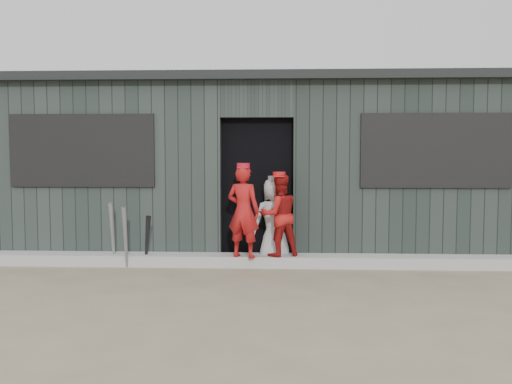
{
  "coord_description": "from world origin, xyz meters",
  "views": [
    {
      "loc": [
        0.35,
        -5.74,
        1.55
      ],
      "look_at": [
        0.0,
        1.8,
        1.0
      ],
      "focal_mm": 40.0,
      "sensor_mm": 36.0,
      "label": 1
    }
  ],
  "objects_px": {
    "bat_right": "(147,241)",
    "bat_left": "(125,237)",
    "bat_mid": "(113,234)",
    "player_grey_back": "(274,221)",
    "player_red_left": "(243,211)",
    "dugout": "(261,167)",
    "player_red_right": "(279,215)"
  },
  "relations": [
    {
      "from": "bat_mid",
      "to": "dugout",
      "type": "bearing_deg",
      "value": 42.56
    },
    {
      "from": "bat_right",
      "to": "dugout",
      "type": "relative_size",
      "value": 0.09
    },
    {
      "from": "bat_right",
      "to": "bat_left",
      "type": "bearing_deg",
      "value": -149.17
    },
    {
      "from": "player_red_right",
      "to": "dugout",
      "type": "distance_m",
      "value": 1.86
    },
    {
      "from": "player_red_left",
      "to": "dugout",
      "type": "relative_size",
      "value": 0.15
    },
    {
      "from": "bat_right",
      "to": "player_grey_back",
      "type": "bearing_deg",
      "value": 9.43
    },
    {
      "from": "player_red_right",
      "to": "dugout",
      "type": "bearing_deg",
      "value": -100.76
    },
    {
      "from": "bat_left",
      "to": "player_red_left",
      "type": "distance_m",
      "value": 1.59
    },
    {
      "from": "player_grey_back",
      "to": "player_red_left",
      "type": "bearing_deg",
      "value": 22.35
    },
    {
      "from": "player_grey_back",
      "to": "dugout",
      "type": "bearing_deg",
      "value": -100.45
    },
    {
      "from": "bat_right",
      "to": "player_grey_back",
      "type": "height_order",
      "value": "player_grey_back"
    },
    {
      "from": "bat_left",
      "to": "player_grey_back",
      "type": "xyz_separation_m",
      "value": [
        1.94,
        0.43,
        0.18
      ]
    },
    {
      "from": "player_red_left",
      "to": "bat_left",
      "type": "bearing_deg",
      "value": 22.81
    },
    {
      "from": "bat_mid",
      "to": "player_red_left",
      "type": "bearing_deg",
      "value": -2.77
    },
    {
      "from": "player_red_left",
      "to": "player_red_right",
      "type": "relative_size",
      "value": 1.11
    },
    {
      "from": "bat_mid",
      "to": "player_red_right",
      "type": "bearing_deg",
      "value": 0.8
    },
    {
      "from": "bat_right",
      "to": "player_red_left",
      "type": "bearing_deg",
      "value": -3.25
    },
    {
      "from": "bat_mid",
      "to": "bat_left",
      "type": "bearing_deg",
      "value": -36.25
    },
    {
      "from": "bat_left",
      "to": "bat_mid",
      "type": "height_order",
      "value": "bat_mid"
    },
    {
      "from": "player_red_left",
      "to": "player_red_right",
      "type": "distance_m",
      "value": 0.48
    },
    {
      "from": "bat_left",
      "to": "bat_mid",
      "type": "bearing_deg",
      "value": 143.75
    },
    {
      "from": "player_red_left",
      "to": "dugout",
      "type": "height_order",
      "value": "dugout"
    },
    {
      "from": "player_red_right",
      "to": "dugout",
      "type": "relative_size",
      "value": 0.13
    },
    {
      "from": "player_red_left",
      "to": "player_red_right",
      "type": "bearing_deg",
      "value": -145.9
    },
    {
      "from": "player_grey_back",
      "to": "bat_left",
      "type": "bearing_deg",
      "value": -7.01
    },
    {
      "from": "bat_left",
      "to": "player_red_left",
      "type": "height_order",
      "value": "player_red_left"
    },
    {
      "from": "player_red_right",
      "to": "bat_mid",
      "type": "bearing_deg",
      "value": -19.98
    },
    {
      "from": "player_red_left",
      "to": "dugout",
      "type": "distance_m",
      "value": 1.93
    },
    {
      "from": "player_grey_back",
      "to": "bat_right",
      "type": "bearing_deg",
      "value": -10.05
    },
    {
      "from": "bat_left",
      "to": "player_red_left",
      "type": "relative_size",
      "value": 0.68
    },
    {
      "from": "bat_left",
      "to": "player_red_right",
      "type": "distance_m",
      "value": 2.04
    },
    {
      "from": "bat_mid",
      "to": "player_grey_back",
      "type": "distance_m",
      "value": 2.18
    }
  ]
}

